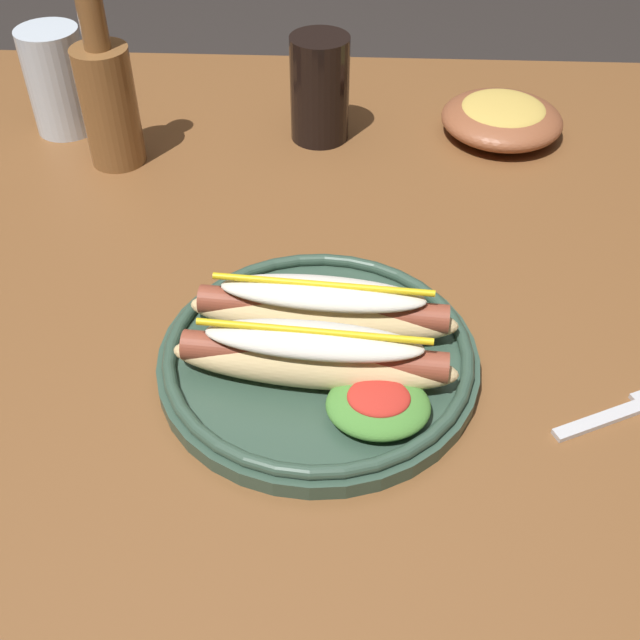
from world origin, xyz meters
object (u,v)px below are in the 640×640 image
(glass_bottle, at_px, (108,97))
(fork, at_px, (626,411))
(hot_dog_plate, at_px, (321,349))
(soda_cup, at_px, (320,89))
(water_cup, at_px, (58,81))
(side_bowl, at_px, (502,117))

(glass_bottle, bearing_deg, fork, -36.34)
(hot_dog_plate, xyz_separation_m, soda_cup, (-0.02, 0.42, 0.04))
(fork, relative_size, soda_cup, 0.89)
(hot_dog_plate, xyz_separation_m, water_cup, (-0.35, 0.43, 0.04))
(fork, xyz_separation_m, side_bowl, (-0.05, 0.47, 0.02))
(hot_dog_plate, height_order, side_bowl, hot_dog_plate)
(hot_dog_plate, relative_size, water_cup, 2.17)
(soda_cup, relative_size, glass_bottle, 0.58)
(water_cup, distance_m, side_bowl, 0.57)
(side_bowl, bearing_deg, glass_bottle, -169.81)
(hot_dog_plate, distance_m, side_bowl, 0.48)
(water_cup, relative_size, glass_bottle, 0.58)
(hot_dog_plate, distance_m, water_cup, 0.55)
(hot_dog_plate, bearing_deg, water_cup, 129.68)
(fork, height_order, glass_bottle, glass_bottle)
(fork, distance_m, soda_cup, 0.54)
(hot_dog_plate, height_order, soda_cup, soda_cup)
(glass_bottle, height_order, side_bowl, glass_bottle)
(glass_bottle, xyz_separation_m, side_bowl, (0.48, 0.09, -0.06))
(fork, height_order, soda_cup, soda_cup)
(water_cup, bearing_deg, side_bowl, 0.98)
(hot_dog_plate, bearing_deg, fork, -8.53)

